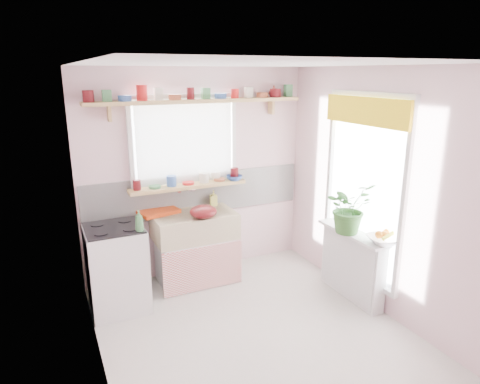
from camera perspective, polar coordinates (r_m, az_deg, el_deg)
name	(u,v)px	position (r m, az deg, el deg)	size (l,w,h in m)	color
room	(274,171)	(4.80, 4.61, 2.81)	(3.20, 3.20, 3.20)	beige
sink_unit	(195,247)	(5.15, -5.99, -7.31)	(0.95, 0.65, 1.11)	white
cooker	(117,268)	(4.72, -16.10, -9.72)	(0.58, 0.58, 0.93)	white
radiator_ledge	(352,263)	(4.95, 14.73, -9.18)	(0.22, 0.95, 0.78)	white
windowsill	(188,186)	(5.09, -6.91, 0.82)	(1.40, 0.22, 0.04)	tan
pine_shelf	(198,101)	(4.97, -5.58, 11.98)	(2.52, 0.24, 0.04)	tan
shelf_crockery	(198,94)	(4.96, -5.60, 12.84)	(2.47, 0.11, 0.12)	#590F14
sill_crockery	(187,180)	(5.06, -7.13, 1.62)	(1.35, 0.11, 0.12)	#590F14
dish_tray	(158,211)	(5.08, -10.90, -2.52)	(0.44, 0.33, 0.04)	#D24012
colander	(203,212)	(4.84, -4.92, -2.62)	(0.31, 0.31, 0.14)	#5C0F13
jade_plant	(349,208)	(4.68, 14.33, -2.03)	(0.50, 0.43, 0.55)	#326729
fruit_bowl	(384,240)	(4.54, 18.62, -6.10)	(0.32, 0.32, 0.08)	white
herb_pot	(339,218)	(4.83, 13.08, -3.38)	(0.12, 0.08, 0.23)	#2D7133
soap_bottle_sink	(214,198)	(5.26, -3.55, -0.80)	(0.08, 0.09, 0.19)	#CBCA5A
sill_cup	(215,176)	(5.24, -3.33, 2.15)	(0.13, 0.13, 0.10)	white
sill_bowl	(234,178)	(5.22, -0.77, 1.89)	(0.20, 0.20, 0.06)	#355CAE
shelf_vase	(274,91)	(5.44, 4.53, 13.26)	(0.13, 0.13, 0.14)	#A24032
cooker_bottle	(139,221)	(4.34, -13.31, -3.74)	(0.08, 0.08, 0.22)	#3E7C45
fruit	(384,234)	(4.53, 18.69, -5.34)	(0.20, 0.14, 0.10)	orange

